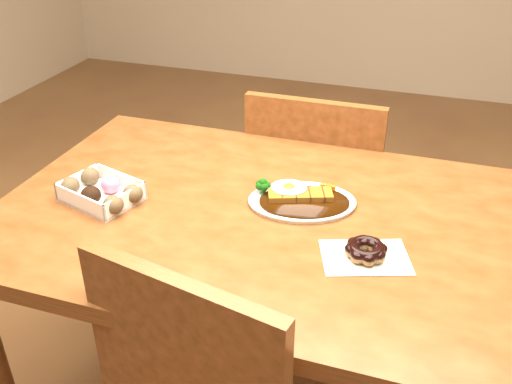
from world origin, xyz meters
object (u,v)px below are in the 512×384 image
(pon_de_ring, at_px, (366,251))
(donut_box, at_px, (101,191))
(chair_far, at_px, (318,201))
(table, at_px, (261,247))
(katsu_curry_plate, at_px, (300,199))

(pon_de_ring, bearing_deg, donut_box, 177.00)
(donut_box, distance_m, pon_de_ring, 0.62)
(pon_de_ring, bearing_deg, chair_far, 109.85)
(table, bearing_deg, chair_far, 87.65)
(table, relative_size, chair_far, 1.38)
(donut_box, bearing_deg, chair_far, 56.80)
(donut_box, relative_size, pon_de_ring, 1.01)
(table, bearing_deg, donut_box, -169.95)
(katsu_curry_plate, height_order, pon_de_ring, katsu_curry_plate)
(table, relative_size, katsu_curry_plate, 4.26)
(chair_far, bearing_deg, table, 87.64)
(chair_far, relative_size, donut_box, 4.24)
(donut_box, bearing_deg, pon_de_ring, -3.00)
(chair_far, distance_m, pon_de_ring, 0.73)
(table, height_order, pon_de_ring, pon_de_ring)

